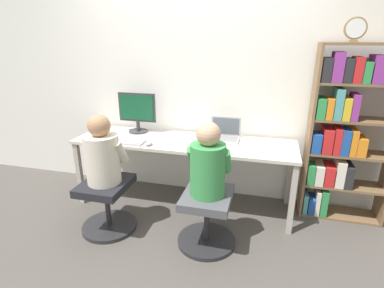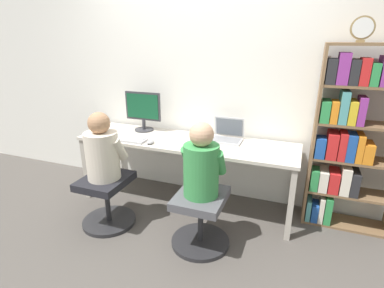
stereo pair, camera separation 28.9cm
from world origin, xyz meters
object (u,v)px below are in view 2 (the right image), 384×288
office_chair_right (201,217)px  keyboard (125,139)px  person_at_monitor (102,150)px  person_at_laptop (201,164)px  desk_clock (363,28)px  desktop_monitor (143,111)px  office_chair_left (107,198)px  bookshelf (349,140)px  laptop (227,136)px

office_chair_right → keyboard: bearing=157.5°
person_at_monitor → person_at_laptop: person_at_monitor is taller
person_at_laptop → desk_clock: (1.07, 0.69, 1.03)m
desktop_monitor → keyboard: bearing=-91.5°
keyboard → office_chair_left: size_ratio=0.89×
desktop_monitor → office_chair_right: 1.41m
office_chair_right → bookshelf: bearing=33.9°
desktop_monitor → bookshelf: bearing=-0.5°
keyboard → person_at_laptop: size_ratio=0.73×
office_chair_left → person_at_laptop: size_ratio=0.82×
bookshelf → person_at_laptop: bearing=-146.3°
office_chair_left → person_at_monitor: bearing=90.0°
keyboard → person_at_monitor: (0.02, -0.41, 0.02)m
laptop → keyboard: laptop is taller
person_at_monitor → keyboard: bearing=92.9°
person_at_laptop → laptop: bearing=88.6°
office_chair_right → person_at_monitor: person_at_monitor is taller
office_chair_left → person_at_monitor: 0.49m
person_at_laptop → desk_clock: bearing=32.8°
desktop_monitor → laptop: (0.98, -0.01, -0.18)m
desktop_monitor → person_at_monitor: bearing=-89.2°
laptop → bookshelf: bookshelf is taller
person_at_monitor → bookshelf: size_ratio=0.37×
desktop_monitor → office_chair_right: desktop_monitor is taller
keyboard → office_chair_right: size_ratio=0.89×
desktop_monitor → person_at_monitor: desktop_monitor is taller
laptop → office_chair_right: (-0.02, -0.76, -0.50)m
laptop → person_at_monitor: bearing=-141.3°
laptop → office_chair_right: size_ratio=0.61×
office_chair_left → person_at_laptop: person_at_laptop is taller
keyboard → desk_clock: desk_clock is taller
office_chair_right → person_at_laptop: 0.49m
person_at_monitor → person_at_laptop: bearing=1.0°
desk_clock → laptop: bearing=176.5°
desktop_monitor → person_at_laptop: bearing=-38.8°
keyboard → bookshelf: 2.13m
office_chair_left → desk_clock: size_ratio=2.61×
bookshelf → desk_clock: desk_clock is taller
office_chair_right → desk_clock: desk_clock is taller
bookshelf → laptop: bearing=179.9°
office_chair_left → person_at_laptop: (0.95, 0.02, 0.49)m
office_chair_right → desk_clock: size_ratio=2.61×
laptop → desk_clock: (1.06, -0.06, 1.02)m
laptop → desk_clock: 1.47m
office_chair_right → person_at_laptop: size_ratio=0.82×
desktop_monitor → office_chair_left: (0.01, -0.79, -0.68)m
laptop → bookshelf: 1.11m
person_at_laptop → desk_clock: desk_clock is taller
person_at_monitor → person_at_laptop: (0.95, 0.02, 0.00)m
keyboard → desk_clock: (2.04, 0.29, 1.05)m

